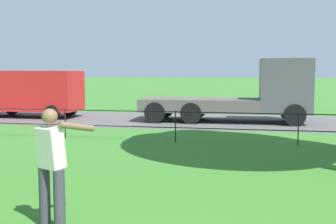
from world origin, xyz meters
The scene contains 5 objects.
street_strip centered at (0.00, 18.32, 0.00)m, with size 80.00×6.11×0.01m, color #565454.
park_fence centered at (0.00, 12.51, 0.67)m, with size 29.81×0.04×1.00m.
person_thrower centered at (-0.38, 4.84, 0.92)m, with size 0.73×0.69×1.71m.
panel_van_center centered at (-8.28, 18.35, 1.27)m, with size 5.03×2.15×2.24m.
flatbed_truck_left centered at (2.25, 18.29, 1.22)m, with size 7.34×2.52×2.75m.
Camera 1 is at (2.36, -0.61, 2.22)m, focal length 45.66 mm.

